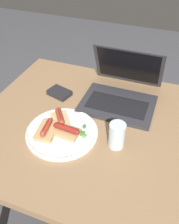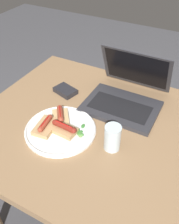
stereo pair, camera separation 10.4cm
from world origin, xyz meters
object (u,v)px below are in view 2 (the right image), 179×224
(laptop, at_px, (125,96))
(plate, at_px, (60,129))
(drinking_glass, at_px, (112,138))
(external_drive, at_px, (65,91))

(laptop, distance_m, plate, 0.35)
(plate, height_order, drinking_glass, drinking_glass)
(laptop, height_order, drinking_glass, laptop)
(drinking_glass, bearing_deg, external_drive, 147.59)
(laptop, height_order, external_drive, laptop)
(laptop, relative_size, plate, 1.13)
(laptop, bearing_deg, external_drive, -168.07)
(laptop, relative_size, external_drive, 2.71)
(plate, relative_size, external_drive, 2.39)
(drinking_glass, xyz_separation_m, external_drive, (-0.35, 0.22, -0.04))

